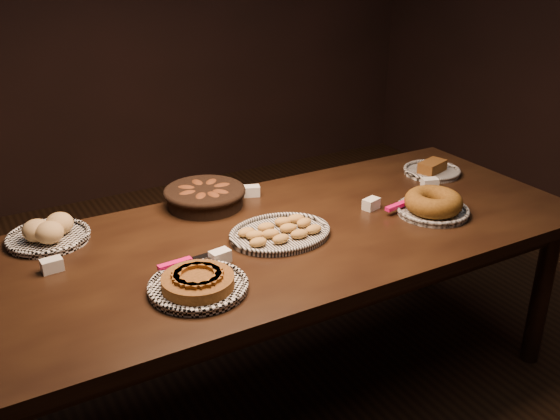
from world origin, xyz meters
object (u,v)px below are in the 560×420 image
apple_tart_plate (198,284)px  buffet_table (285,249)px  bundt_cake_plate (433,205)px  madeleine_platter (280,232)px

apple_tart_plate → buffet_table: bearing=6.7°
buffet_table → bundt_cake_plate: bundt_cake_plate is taller
apple_tart_plate → madeleine_platter: 0.46m
apple_tart_plate → madeleine_platter: bearing=5.8°
buffet_table → apple_tart_plate: apple_tart_plate is taller
madeleine_platter → bundt_cake_plate: (0.64, -0.12, 0.02)m
buffet_table → apple_tart_plate: size_ratio=6.93×
madeleine_platter → bundt_cake_plate: bundt_cake_plate is taller
apple_tart_plate → bundt_cake_plate: size_ratio=1.05×
buffet_table → apple_tart_plate: (-0.46, -0.23, 0.10)m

